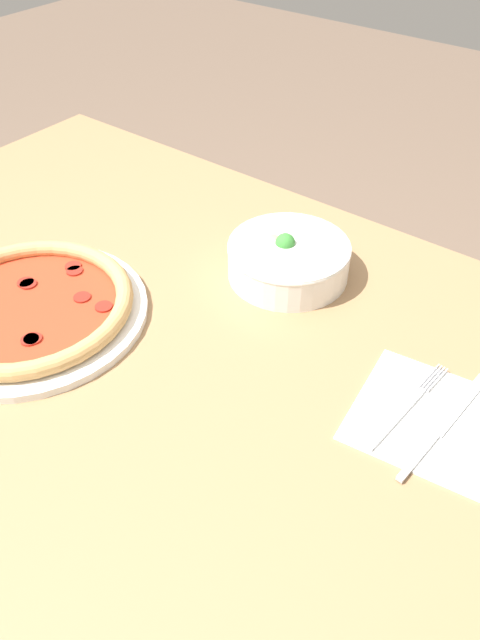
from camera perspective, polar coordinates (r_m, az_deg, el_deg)
The scene contains 7 objects.
ground_plane at distance 1.54m, azimuth -7.78°, elevation -23.08°, with size 8.00×8.00×0.00m, color brown.
dining_table at distance 0.99m, azimuth -11.26°, elevation -5.78°, with size 1.29×1.04×0.77m.
pizza at distance 0.98m, azimuth -18.77°, elevation 1.10°, with size 0.35×0.35×0.04m.
bowl at distance 1.01m, azimuth 4.46°, elevation 5.73°, with size 0.20×0.20×0.07m.
napkin at distance 0.84m, azimuth 16.77°, elevation -8.54°, with size 0.20×0.20×0.00m.
fork at distance 0.84m, azimuth 15.08°, elevation -7.65°, with size 0.03×0.18×0.00m.
knife at distance 0.82m, azimuth 17.92°, elevation -9.45°, with size 0.03×0.22×0.01m.
Camera 1 is at (0.56, -0.41, 1.38)m, focal length 35.00 mm.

